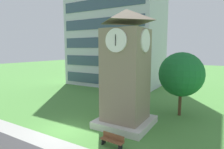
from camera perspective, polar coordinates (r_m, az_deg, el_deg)
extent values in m
plane|color=#4C893D|center=(17.41, -13.85, -15.75)|extent=(160.00, 160.00, 0.00)
cube|color=#9E9E99|center=(16.01, -19.92, -18.14)|extent=(120.00, 1.60, 0.01)
cube|color=#B7BCC6|center=(38.23, 1.18, 18.99)|extent=(17.17, 10.30, 28.80)
cube|color=#384C60|center=(33.45, -3.26, -1.43)|extent=(15.79, 0.10, 1.80)
cube|color=#384C60|center=(33.11, -3.30, 4.04)|extent=(15.79, 0.10, 1.80)
cube|color=#384C60|center=(33.06, -3.35, 9.59)|extent=(15.79, 0.10, 1.80)
cube|color=#384C60|center=(33.33, -3.39, 15.09)|extent=(15.79, 0.10, 1.80)
cube|color=#384C60|center=(33.90, -3.43, 20.46)|extent=(15.79, 0.10, 1.80)
cube|color=gray|center=(16.74, 4.12, -1.22)|extent=(3.41, 3.41, 8.55)
cube|color=beige|center=(17.79, 4.00, -13.98)|extent=(4.60, 4.60, 0.60)
pyramid|color=#6A5D4D|center=(16.79, 4.31, 17.22)|extent=(3.75, 3.75, 1.10)
cylinder|color=white|center=(15.01, 1.19, 10.24)|extent=(1.87, 0.12, 1.87)
cylinder|color=white|center=(15.86, 10.03, 9.98)|extent=(0.12, 1.87, 1.87)
cube|color=black|center=(14.95, 1.06, 10.89)|extent=(0.06, 0.08, 0.56)
cube|color=black|center=(14.94, 1.04, 10.25)|extent=(0.03, 0.06, 0.84)
cube|color=brown|center=(14.13, -0.09, -19.25)|extent=(1.83, 0.60, 0.06)
cube|color=brown|center=(14.20, 0.44, -18.09)|extent=(1.80, 0.17, 0.40)
cube|color=black|center=(14.61, -2.55, -19.30)|extent=(0.11, 0.44, 0.45)
cube|color=black|center=(13.89, 2.53, -20.82)|extent=(0.11, 0.44, 0.45)
cylinder|color=#513823|center=(21.08, 19.71, -7.90)|extent=(0.32, 0.32, 2.73)
sphere|color=#1B6A2F|center=(20.52, 20.08, 0.06)|extent=(4.50, 4.50, 4.50)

